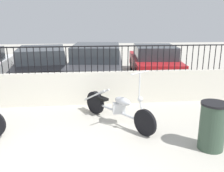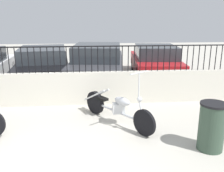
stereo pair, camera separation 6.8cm
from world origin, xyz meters
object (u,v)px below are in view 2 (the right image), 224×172
object	(u,v)px
motorcycle_silver	(114,107)
car_black	(44,64)
car_red	(155,61)
car_dark_grey	(98,63)
trash_bin	(212,127)

from	to	relation	value
motorcycle_silver	car_black	bearing A→B (deg)	173.65
car_red	car_dark_grey	bearing A→B (deg)	106.09
motorcycle_silver	car_red	distance (m)	4.95
motorcycle_silver	trash_bin	bearing A→B (deg)	13.61
trash_bin	car_dark_grey	bearing A→B (deg)	109.01
car_black	motorcycle_silver	bearing A→B (deg)	-156.94
car_red	trash_bin	bearing A→B (deg)	-178.76
trash_bin	car_black	world-z (taller)	car_black
car_black	car_red	size ratio (longest dim) A/B	1.12
car_black	car_dark_grey	distance (m)	2.05
motorcycle_silver	trash_bin	size ratio (longest dim) A/B	2.15
car_dark_grey	car_red	bearing A→B (deg)	-73.06
trash_bin	motorcycle_silver	bearing A→B (deg)	139.19
car_dark_grey	car_red	distance (m)	2.40
trash_bin	car_red	bearing A→B (deg)	85.31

